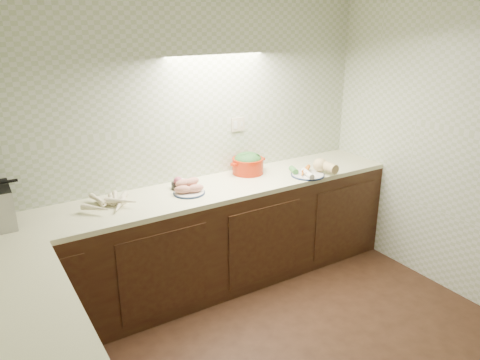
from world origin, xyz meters
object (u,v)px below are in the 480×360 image
parsnip_pile (102,204)px  veg_plate (313,169)px  onion_bowl (179,184)px  sweet_potato_plate (189,188)px  dutch_oven (248,163)px

parsnip_pile → veg_plate: size_ratio=0.98×
onion_bowl → veg_plate: size_ratio=0.37×
sweet_potato_plate → dutch_oven: bearing=14.3°
veg_plate → onion_bowl: bearing=165.6°
parsnip_pile → onion_bowl: onion_bowl is taller
parsnip_pile → sweet_potato_plate: sweet_potato_plate is taller
sweet_potato_plate → onion_bowl: sweet_potato_plate is taller
parsnip_pile → veg_plate: (1.81, -0.22, 0.02)m
sweet_potato_plate → veg_plate: bearing=-8.0°
onion_bowl → dutch_oven: 0.68m
sweet_potato_plate → onion_bowl: bearing=96.8°
onion_bowl → veg_plate: (1.16, -0.30, 0.01)m
parsnip_pile → sweet_potato_plate: size_ratio=1.42×
dutch_oven → veg_plate: (0.47, -0.33, -0.04)m
parsnip_pile → onion_bowl: size_ratio=2.66×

